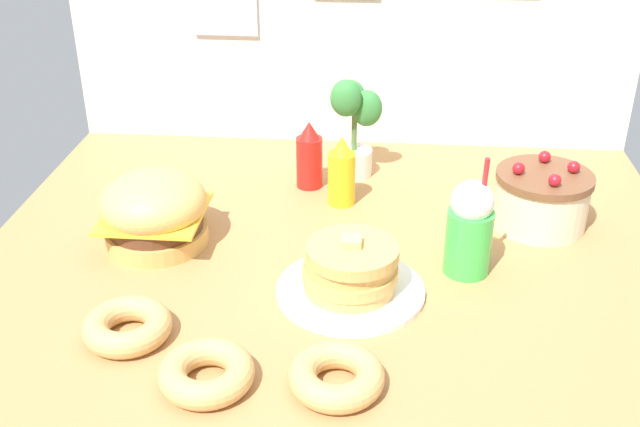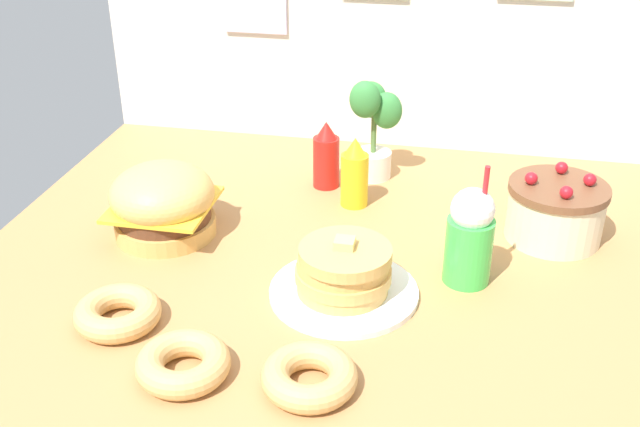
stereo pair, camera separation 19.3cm
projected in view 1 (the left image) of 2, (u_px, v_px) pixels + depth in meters
The scene contains 12 objects.
ground_plane at pixel (331, 280), 194.67cm from camera, with size 191.92×182.57×2.00cm, color #B27F4C.
back_wall at pixel (352, 13), 252.15cm from camera, with size 191.92×4.20×90.46cm.
burger at pixel (154, 211), 205.07cm from camera, with size 28.66×28.66×20.67cm.
pancake_stack at pixel (350, 273), 185.00cm from camera, with size 36.75×36.75×15.89cm.
layer_cake at pixel (542, 199), 214.61cm from camera, with size 26.98×26.98×19.67cm.
ketchup_bottle at pixel (309, 157), 236.19cm from camera, with size 8.21×8.21×21.62cm.
mustard_bottle at pixel (341, 173), 225.85cm from camera, with size 8.21×8.21×21.62cm.
cream_soda_cup at pixel (470, 228), 190.90cm from camera, with size 11.89×11.89×32.44cm.
donut_pink_glaze at pixel (127, 326), 170.82cm from camera, with size 20.10×20.10×6.05cm.
donut_chocolate at pixel (206, 372), 156.81cm from camera, with size 20.10×20.10×6.05cm.
donut_vanilla at pixel (336, 375), 155.91cm from camera, with size 20.10×20.10×6.05cm.
potted_plant at pixel (354, 123), 240.34cm from camera, with size 16.04×12.70×32.97cm.
Camera 1 is at (11.18, -162.90, 106.42)cm, focal length 42.66 mm.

